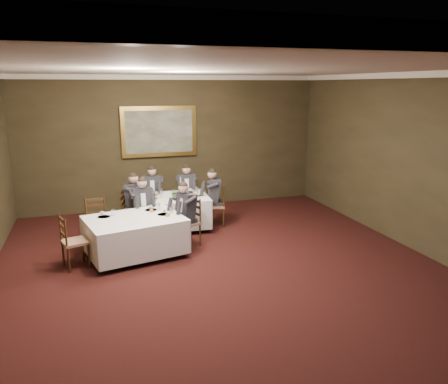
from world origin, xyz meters
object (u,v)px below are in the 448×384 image
diner_main_endright (216,204)px  chair_sec_backleft (98,232)px  candlestick (181,190)px  diner_main_backleft (153,200)px  chair_main_backleft (153,209)px  diner_main_endleft (131,210)px  painting (159,132)px  chair_sec_endright (188,232)px  chair_main_backright (187,206)px  chair_sec_endleft (75,252)px  table_second (135,233)px  diner_sec_backright (143,215)px  diner_main_backright (187,198)px  chair_main_endleft (131,220)px  chair_main_endright (216,214)px  chair_sec_backright (143,225)px  centerpiece (175,192)px  table_main (175,210)px  diner_sec_endright (187,222)px

diner_main_endright → chair_sec_backleft: size_ratio=1.35×
candlestick → diner_main_backleft: bearing=120.3°
chair_main_backleft → diner_main_endleft: (-0.60, -0.77, 0.23)m
diner_main_endleft → painting: size_ratio=0.68×
diner_main_backleft → diner_main_endleft: size_ratio=1.00×
chair_sec_backleft → chair_sec_endright: 1.86m
chair_main_backright → chair_sec_endleft: size_ratio=1.00×
chair_main_backright → diner_main_backleft: bearing=6.3°
table_second → chair_sec_backleft: bearing=130.2°
chair_sec_endright → painting: 3.51m
chair_main_backright → diner_sec_backright: diner_sec_backright is taller
chair_main_backleft → chair_sec_endright: (0.43, -1.97, 0.00)m
diner_main_backright → chair_main_backleft: bearing=4.7°
painting → chair_main_endleft: bearing=-118.3°
chair_main_endright → chair_sec_backright: size_ratio=1.00×
chair_sec_backleft → centerpiece: centerpiece is taller
diner_main_endleft → chair_sec_endright: (1.03, -1.20, -0.23)m
candlestick → chair_main_endleft: bearing=173.5°
diner_main_endright → chair_sec_backleft: 2.76m
chair_main_backright → chair_sec_backright: size_ratio=1.00×
centerpiece → chair_sec_backleft: bearing=-161.3°
centerpiece → chair_sec_endright: bearing=-88.2°
table_main → diner_sec_backright: 0.88m
chair_sec_backleft → diner_sec_backright: diner_sec_backright is taller
diner_main_backleft → chair_main_endleft: bearing=61.6°
table_second → chair_main_backleft: (0.68, 2.22, -0.17)m
diner_main_endleft → chair_sec_backright: size_ratio=1.35×
chair_main_endright → candlestick: bearing=107.2°
chair_main_backright → chair_sec_backright: 1.71m
chair_main_endleft → table_second: bearing=13.1°
painting → chair_main_endright: bearing=-63.0°
diner_main_backleft → chair_sec_endleft: size_ratio=1.35×
diner_main_backright → chair_sec_endright: (-0.40, -1.92, -0.23)m
diner_main_endright → table_main: bearing=102.9°
chair_sec_endleft → candlestick: (2.30, 1.58, 0.65)m
chair_sec_backright → diner_main_endleft: bearing=-73.5°
table_second → diner_sec_endright: 1.13m
chair_main_backleft → diner_main_backright: size_ratio=0.74×
table_second → diner_main_endright: (2.02, 1.35, 0.06)m
chair_sec_backright → chair_sec_endleft: size_ratio=1.00×
diner_main_endright → diner_sec_endright: 1.44m
chair_main_backleft → chair_sec_endright: 2.02m
table_second → diner_main_backleft: size_ratio=1.52×
diner_main_endleft → table_main: bearing=102.8°
chair_sec_endright → table_second: bearing=82.6°
table_second → chair_main_backright: 2.66m
chair_main_endright → chair_sec_endright: 1.44m
candlestick → painting: size_ratio=0.24×
chair_sec_endleft → painting: (2.16, 3.53, 1.78)m
chair_sec_endright → candlestick: 1.26m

